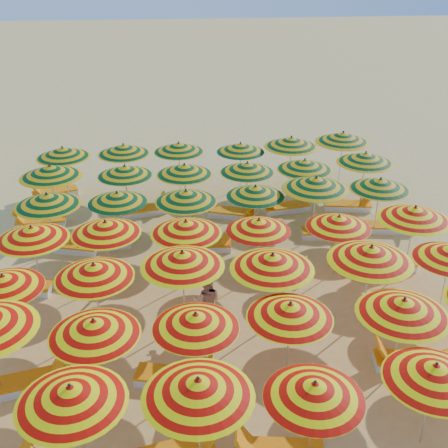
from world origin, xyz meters
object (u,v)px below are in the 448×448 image
Objects in this scene: umbrella_22 at (339,222)px; umbrella_30 at (50,171)px; umbrella_18 at (32,233)px; umbrella_38 at (179,147)px; lounger_4 at (175,377)px; umbrella_39 at (241,148)px; umbrella_24 at (47,200)px; umbrella_31 at (125,171)px; lounger_3 at (31,381)px; umbrella_29 at (380,184)px; lounger_14 at (328,232)px; umbrella_27 at (255,191)px; lounger_13 at (206,245)px; beachgoer_b at (207,302)px; umbrella_41 at (343,137)px; lounger_10 at (387,270)px; umbrella_28 at (316,183)px; umbrella_33 at (247,167)px; umbrella_8 at (196,321)px; umbrella_12 at (3,282)px; umbrella_20 at (186,227)px; lounger_12 at (106,243)px; lounger_19 at (285,207)px; umbrella_1 at (71,395)px; lounger_21 at (54,193)px; lounger_15 at (389,227)px; umbrella_36 at (63,152)px; lounger_8 at (93,282)px; umbrella_37 at (124,149)px; lounger_7 at (20,288)px; umbrella_25 at (117,197)px; lounger_16 at (40,222)px; umbrella_16 at (371,254)px; umbrella_40 at (291,142)px; lounger_11 at (71,246)px; umbrella_21 at (259,225)px; lounger_9 at (277,273)px; lounger_18 at (233,213)px; umbrella_3 at (315,391)px; umbrella_9 at (290,311)px; umbrella_4 at (435,373)px; lounger_17 at (145,210)px; umbrella_32 at (184,170)px; lounger_5 at (409,361)px; umbrella_10 at (403,307)px; umbrella_35 at (365,158)px; umbrella_14 at (182,259)px.

umbrella_22 is 9.79m from umbrella_30.
umbrella_18 is 7.98m from umbrella_38.
umbrella_39 is at bearing 88.87° from lounger_4.
umbrella_24 is 3.28m from umbrella_31.
umbrella_29 is at bearing 18.83° from lounger_3.
umbrella_18 is 1.35× the size of lounger_14.
umbrella_27 is at bearing 80.59° from lounger_4.
lounger_13 is 1.12× the size of beachgoer_b.
lounger_3 is (-10.17, -10.68, -1.87)m from umbrella_41.
lounger_3 and lounger_10 have the same top height.
umbrella_33 is at bearing 131.45° from umbrella_28.
umbrella_8 is 4.88m from umbrella_12.
umbrella_20 is at bearing -89.93° from umbrella_38.
lounger_19 is (6.37, 2.11, 0.00)m from lounger_12.
lounger_3 is (-1.42, 2.35, -1.73)m from umbrella_1.
lounger_15 is at bearing 142.62° from lounger_21.
umbrella_36 is 1.17× the size of lounger_8.
umbrella_20 reaches higher than umbrella_37.
umbrella_8 is 1.02× the size of umbrella_18.
umbrella_22 reaches higher than lounger_4.
umbrella_30 is at bearing -150.65° from umbrella_38.
lounger_7 is (-0.37, 2.23, -1.62)m from umbrella_12.
lounger_19 is (6.53, 4.42, 0.00)m from lounger_8.
umbrella_28 reaches higher than lounger_3.
lounger_16 is at bearing 149.26° from umbrella_25.
umbrella_16 is 8.58m from lounger_3.
lounger_4 is (1.48, -8.71, -1.64)m from umbrella_31.
umbrella_40 reaches higher than lounger_11.
umbrella_41 is at bearing -115.68° from beachgoer_b.
umbrella_21 is 1.13× the size of lounger_8.
lounger_9 and lounger_16 have the same top height.
umbrella_20 reaches higher than lounger_18.
umbrella_39 is 1.09× the size of lounger_3.
umbrella_24 is (-6.22, 8.64, 0.14)m from umbrella_3.
umbrella_9 is 4.48m from lounger_9.
umbrella_4 is 1.22× the size of lounger_19.
lounger_13 and lounger_17 have the same top height.
umbrella_36 is (-6.41, 12.98, 0.12)m from umbrella_3.
umbrella_32 is 5.41m from lounger_14.
umbrella_3 is at bearing 71.27° from lounger_19.
umbrella_20 is 1.32× the size of lounger_5.
lounger_17 is 4.08m from lounger_21.
beachgoer_b reaches higher than lounger_8.
umbrella_35 reaches higher than umbrella_10.
umbrella_4 is 11.89m from lounger_11.
umbrella_4 is 0.89× the size of umbrella_31.
umbrella_14 is 10.06m from lounger_21.
lounger_7 is (-6.87, -0.13, -1.59)m from umbrella_21.
umbrella_29 is at bearing 48.97° from umbrella_22.
lounger_12 is (-6.97, 2.32, -1.61)m from umbrella_22.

